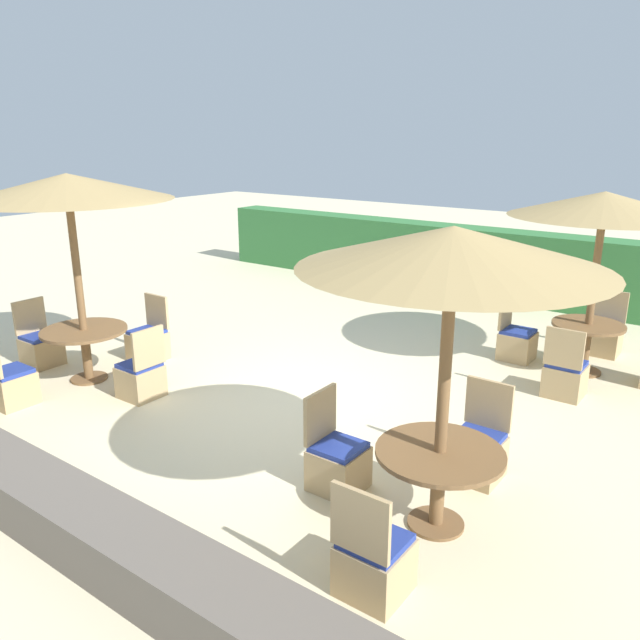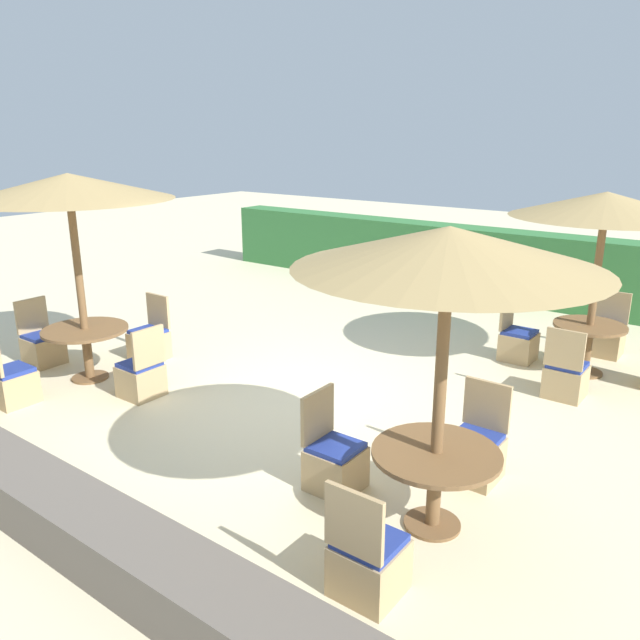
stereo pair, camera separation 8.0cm
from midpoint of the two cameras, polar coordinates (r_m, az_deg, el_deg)
name	(u,v)px [view 2 (the right image)]	position (r m, az deg, el deg)	size (l,w,h in m)	color
ground_plane	(291,401)	(7.79, -2.37, -7.38)	(40.00, 40.00, 0.00)	beige
hedge_row	(493,264)	(12.89, 15.67, 4.98)	(13.00, 0.70, 1.36)	#387A3D
stone_border	(47,504)	(5.87, -23.33, -15.16)	(10.00, 0.56, 0.44)	#6B6056
parasol_front_left	(69,187)	(8.43, -21.75, 11.19)	(2.57, 2.57, 2.71)	brown
round_table_front_left	(86,339)	(8.81, -20.37, -1.61)	(1.10, 1.10, 0.71)	brown
patio_chair_front_left_east	(141,377)	(8.12, -15.74, -5.00)	(0.46, 0.46, 0.93)	tan
patio_chair_front_left_west	(43,346)	(9.72, -23.81, -2.20)	(0.46, 0.46, 0.93)	tan
patio_chair_front_left_south	(11,383)	(8.48, -26.14, -5.22)	(0.46, 0.46, 0.93)	tan
patio_chair_front_left_north	(150,341)	(9.41, -15.07, -1.91)	(0.46, 0.46, 0.93)	tan
parasol_front_right	(449,250)	(4.73, 12.16, 6.30)	(2.36, 2.36, 2.54)	brown
round_table_front_right	(435,467)	(5.36, 10.94, -13.10)	(1.06, 1.06, 0.70)	brown
patio_chair_front_right_north	(476,452)	(6.27, 14.41, -11.65)	(0.46, 0.46, 0.93)	tan
patio_chair_front_right_south	(368,562)	(4.78, 4.91, -21.17)	(0.46, 0.46, 0.93)	tan
patio_chair_front_right_west	(334,462)	(5.92, 1.70, -12.87)	(0.46, 0.46, 0.93)	tan
parasol_back_right	(606,205)	(8.87, 24.92, 9.48)	(2.40, 2.40, 2.47)	brown
round_table_back_right	(589,337)	(9.22, 23.57, -1.40)	(0.95, 0.95, 0.70)	brown
patio_chair_back_right_south	(565,377)	(8.39, 21.78, -4.90)	(0.46, 0.46, 0.93)	tan
patio_chair_back_right_north	(606,338)	(10.20, 24.91, -1.48)	(0.46, 0.46, 0.93)	tan
patio_chair_back_right_west	(517,343)	(9.50, 17.84, -1.97)	(0.46, 0.46, 0.93)	tan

